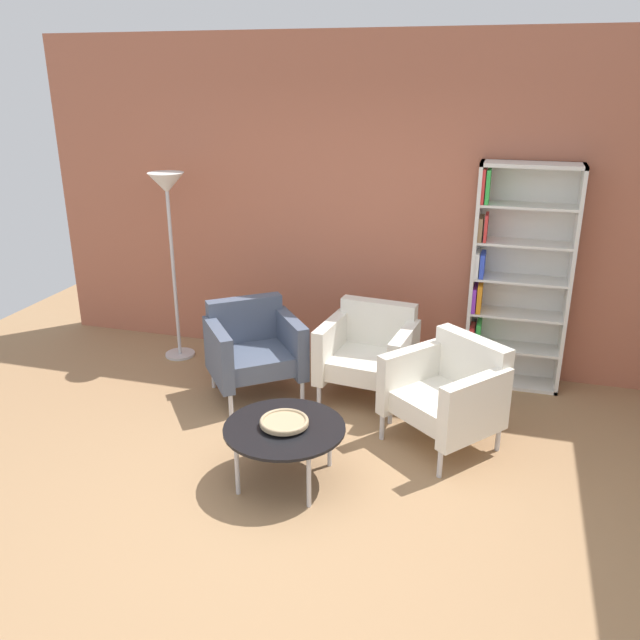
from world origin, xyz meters
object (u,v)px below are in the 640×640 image
object	(u,v)px
bookshelf_tall	(513,279)
armchair_by_bookshelf	(449,391)
decorative_bowl	(284,422)
armchair_near_window	(253,347)
floor_lamp_torchiere	(168,206)
coffee_table_low	(284,430)
armchair_corner_red	(369,351)

from	to	relation	value
bookshelf_tall	armchair_by_bookshelf	bearing A→B (deg)	-107.61
decorative_bowl	armchair_near_window	world-z (taller)	armchair_near_window
decorative_bowl	floor_lamp_torchiere	size ratio (longest dim) A/B	0.18
bookshelf_tall	armchair_by_bookshelf	world-z (taller)	bookshelf_tall
coffee_table_low	floor_lamp_torchiere	size ratio (longest dim) A/B	0.46
decorative_bowl	armchair_near_window	distance (m)	1.32
armchair_by_bookshelf	armchair_near_window	bearing A→B (deg)	-153.72
decorative_bowl	armchair_by_bookshelf	xyz separation A→B (m)	(0.97, 0.78, -0.02)
armchair_by_bookshelf	bookshelf_tall	bearing A→B (deg)	110.97
armchair_near_window	floor_lamp_torchiere	bearing A→B (deg)	113.21
armchair_corner_red	decorative_bowl	bearing A→B (deg)	-95.37
armchair_near_window	armchair_corner_red	distance (m)	0.97
decorative_bowl	bookshelf_tall	bearing A→B (deg)	55.52
coffee_table_low	armchair_near_window	world-z (taller)	armchair_near_window
armchair_corner_red	floor_lamp_torchiere	distance (m)	2.21
bookshelf_tall	floor_lamp_torchiere	world-z (taller)	bookshelf_tall
armchair_near_window	armchair_corner_red	bearing A→B (deg)	-27.03
decorative_bowl	armchair_by_bookshelf	world-z (taller)	armchair_by_bookshelf
decorative_bowl	floor_lamp_torchiere	world-z (taller)	floor_lamp_torchiere
bookshelf_tall	coffee_table_low	distance (m)	2.45
armchair_near_window	armchair_by_bookshelf	world-z (taller)	same
decorative_bowl	coffee_table_low	bearing A→B (deg)	0.00
bookshelf_tall	armchair_near_window	size ratio (longest dim) A/B	2.00
coffee_table_low	armchair_by_bookshelf	size ratio (longest dim) A/B	0.84
armchair_near_window	floor_lamp_torchiere	size ratio (longest dim) A/B	0.55
bookshelf_tall	floor_lamp_torchiere	distance (m)	3.06
coffee_table_low	armchair_corner_red	distance (m)	1.36
bookshelf_tall	armchair_by_bookshelf	distance (m)	1.35
armchair_near_window	decorative_bowl	bearing A→B (deg)	-97.88
coffee_table_low	floor_lamp_torchiere	world-z (taller)	floor_lamp_torchiere
armchair_near_window	floor_lamp_torchiere	distance (m)	1.52
decorative_bowl	armchair_by_bookshelf	bearing A→B (deg)	38.72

